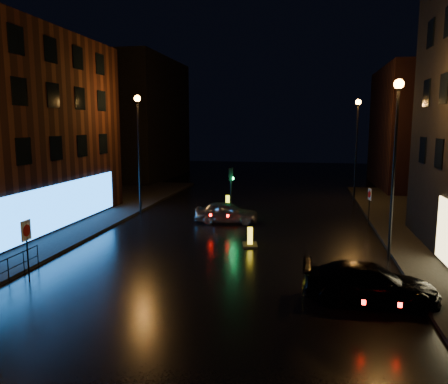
{
  "coord_description": "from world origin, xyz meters",
  "views": [
    {
      "loc": [
        3.81,
        -15.14,
        6.34
      ],
      "look_at": [
        -0.45,
        7.42,
        2.8
      ],
      "focal_mm": 35.0,
      "sensor_mm": 36.0,
      "label": 1
    }
  ],
  "objects_px": {
    "traffic_signal": "(231,210)",
    "road_sign_right": "(370,197)",
    "bollard_near": "(250,242)",
    "dark_sedan": "(370,283)",
    "bollard_far": "(228,206)",
    "silver_hatchback": "(226,212)",
    "road_sign_left": "(26,236)"
  },
  "relations": [
    {
      "from": "silver_hatchback",
      "to": "road_sign_left",
      "type": "relative_size",
      "value": 1.62
    },
    {
      "from": "traffic_signal",
      "to": "bollard_near",
      "type": "xyz_separation_m",
      "value": [
        2.21,
        -6.87,
        -0.28
      ]
    },
    {
      "from": "traffic_signal",
      "to": "road_sign_right",
      "type": "height_order",
      "value": "traffic_signal"
    },
    {
      "from": "traffic_signal",
      "to": "road_sign_left",
      "type": "relative_size",
      "value": 1.37
    },
    {
      "from": "traffic_signal",
      "to": "bollard_near",
      "type": "distance_m",
      "value": 7.22
    },
    {
      "from": "dark_sedan",
      "to": "bollard_far",
      "type": "height_order",
      "value": "dark_sedan"
    },
    {
      "from": "traffic_signal",
      "to": "road_sign_right",
      "type": "relative_size",
      "value": 1.5
    },
    {
      "from": "bollard_far",
      "to": "road_sign_right",
      "type": "xyz_separation_m",
      "value": [
        9.84,
        -2.97,
        1.49
      ]
    },
    {
      "from": "dark_sedan",
      "to": "road_sign_right",
      "type": "relative_size",
      "value": 2.08
    },
    {
      "from": "dark_sedan",
      "to": "bollard_near",
      "type": "xyz_separation_m",
      "value": [
        -5.18,
        6.54,
        -0.48
      ]
    },
    {
      "from": "bollard_near",
      "to": "road_sign_right",
      "type": "xyz_separation_m",
      "value": [
        6.89,
        6.71,
        1.5
      ]
    },
    {
      "from": "silver_hatchback",
      "to": "traffic_signal",
      "type": "bearing_deg",
      "value": -5.21
    },
    {
      "from": "bollard_near",
      "to": "bollard_far",
      "type": "distance_m",
      "value": 10.11
    },
    {
      "from": "dark_sedan",
      "to": "road_sign_left",
      "type": "relative_size",
      "value": 1.9
    },
    {
      "from": "traffic_signal",
      "to": "road_sign_right",
      "type": "bearing_deg",
      "value": -0.98
    },
    {
      "from": "silver_hatchback",
      "to": "bollard_far",
      "type": "relative_size",
      "value": 3.0
    },
    {
      "from": "traffic_signal",
      "to": "bollard_near",
      "type": "relative_size",
      "value": 2.73
    },
    {
      "from": "silver_hatchback",
      "to": "dark_sedan",
      "type": "xyz_separation_m",
      "value": [
        7.4,
        -11.74,
        -0.0
      ]
    },
    {
      "from": "traffic_signal",
      "to": "road_sign_right",
      "type": "xyz_separation_m",
      "value": [
        9.1,
        -0.16,
        1.22
      ]
    },
    {
      "from": "traffic_signal",
      "to": "road_sign_left",
      "type": "distance_m",
      "value": 15.05
    },
    {
      "from": "traffic_signal",
      "to": "silver_hatchback",
      "type": "distance_m",
      "value": 1.67
    },
    {
      "from": "dark_sedan",
      "to": "bollard_near",
      "type": "bearing_deg",
      "value": 38.48
    },
    {
      "from": "dark_sedan",
      "to": "bollard_far",
      "type": "bearing_deg",
      "value": 26.7
    },
    {
      "from": "silver_hatchback",
      "to": "road_sign_left",
      "type": "height_order",
      "value": "road_sign_left"
    },
    {
      "from": "bollard_near",
      "to": "bollard_far",
      "type": "relative_size",
      "value": 0.93
    },
    {
      "from": "dark_sedan",
      "to": "bollard_near",
      "type": "height_order",
      "value": "dark_sedan"
    },
    {
      "from": "silver_hatchback",
      "to": "road_sign_right",
      "type": "distance_m",
      "value": 9.29
    },
    {
      "from": "bollard_far",
      "to": "bollard_near",
      "type": "bearing_deg",
      "value": -83.56
    },
    {
      "from": "road_sign_left",
      "to": "dark_sedan",
      "type": "bearing_deg",
      "value": -1.02
    },
    {
      "from": "silver_hatchback",
      "to": "bollard_near",
      "type": "xyz_separation_m",
      "value": [
        2.22,
        -5.21,
        -0.48
      ]
    },
    {
      "from": "silver_hatchback",
      "to": "bollard_near",
      "type": "height_order",
      "value": "silver_hatchback"
    },
    {
      "from": "silver_hatchback",
      "to": "bollard_near",
      "type": "relative_size",
      "value": 3.23
    }
  ]
}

